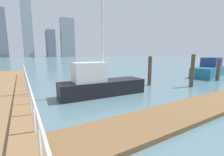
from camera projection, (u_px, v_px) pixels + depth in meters
ground_plane at (65, 83)px, 13.98m from camera, size 300.00×300.00×0.00m
floating_dock at (195, 109)px, 7.06m from camera, size 13.82×2.00×0.18m
boardwalk_railing at (33, 104)px, 4.23m from camera, size 0.06×28.84×1.08m
dock_piling_0 at (192, 71)px, 12.04m from camera, size 0.28×0.28×2.58m
dock_piling_1 at (150, 71)px, 12.64m from camera, size 0.31×0.31×2.41m
dock_piling_2 at (218, 70)px, 14.95m from camera, size 0.31×0.31×2.15m
moored_boat_1 at (210, 69)px, 18.11m from camera, size 7.11×3.41×2.20m
moored_boat_2 at (99, 83)px, 9.62m from camera, size 5.56×1.88×8.85m
skyline_tower_1 at (0, 33)px, 130.62m from camera, size 10.53×6.87×41.48m
skyline_tower_2 at (27, 21)px, 134.07m from camera, size 8.17×6.72×63.68m
skyline_tower_3 at (51, 44)px, 145.95m from camera, size 7.31×12.88×25.03m
skyline_tower_4 at (67, 38)px, 153.41m from camera, size 13.55×8.47×37.57m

